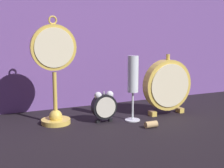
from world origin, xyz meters
TOP-DOWN VIEW (x-y plane):
  - ground_plane at (0.00, 0.00)m, footprint 4.00×4.00m
  - fabric_backdrop_drape at (0.00, 0.33)m, footprint 1.57×0.01m
  - pocket_watch_on_stand at (-0.20, 0.12)m, footprint 0.15×0.10m
  - alarm_clock_twin_bell at (-0.04, 0.07)m, footprint 0.09×0.03m
  - mantel_clock_silver at (0.22, 0.06)m, footprint 0.19×0.04m
  - champagne_flute at (0.06, 0.04)m, footprint 0.05×0.05m
  - wine_cork at (0.08, -0.06)m, footprint 0.04×0.02m

SIDE VIEW (x-z plane):
  - ground_plane at x=0.00m, z-range 0.00..0.00m
  - wine_cork at x=0.08m, z-range 0.00..0.02m
  - alarm_clock_twin_bell at x=-0.04m, z-range 0.01..0.12m
  - mantel_clock_silver at x=0.22m, z-range 0.00..0.23m
  - champagne_flute at x=0.06m, z-range 0.03..0.27m
  - pocket_watch_on_stand at x=-0.20m, z-range -0.01..0.36m
  - fabric_backdrop_drape at x=0.00m, z-range 0.00..0.68m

